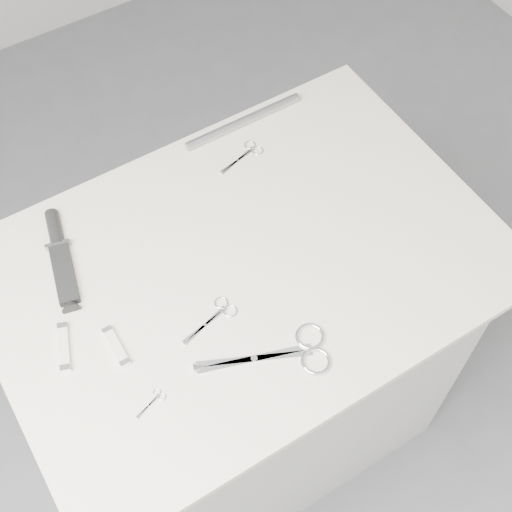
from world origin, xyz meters
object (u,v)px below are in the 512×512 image
pocket_knife_a (116,347)px  pocket_knife_b (64,347)px  tiny_scissors (154,401)px  sheathed_knife (60,253)px  embroidery_scissors_a (217,315)px  embroidery_scissors_b (247,154)px  large_shears (292,352)px  metal_rail (243,121)px  plinth (247,362)px

pocket_knife_a → pocket_knife_b: bearing=59.7°
tiny_scissors → pocket_knife_b: (-0.09, 0.18, 0.01)m
sheathed_knife → tiny_scissors: bearing=-163.6°
embroidery_scissors_a → pocket_knife_a: size_ratio=1.40×
embroidery_scissors_b → large_shears: bearing=-125.6°
pocket_knife_b → metal_rail: size_ratio=0.34×
pocket_knife_b → pocket_knife_a: bearing=-101.4°
plinth → embroidery_scissors_a: (-0.11, -0.07, 0.47)m
embroidery_scissors_b → metal_rail: (0.04, 0.08, 0.01)m
pocket_knife_a → tiny_scissors: bearing=-174.4°
plinth → pocket_knife_b: 0.61m
pocket_knife_a → metal_rail: 0.60m
large_shears → tiny_scissors: (-0.26, 0.05, -0.00)m
large_shears → metal_rail: metal_rail is taller
pocket_knife_a → plinth: bearing=-82.2°
embroidery_scissors_a → pocket_knife_a: (-0.19, 0.04, 0.00)m
embroidery_scissors_a → pocket_knife_b: 0.28m
large_shears → pocket_knife_b: size_ratio=2.45×
sheathed_knife → pocket_knife_a: size_ratio=2.58×
plinth → pocket_knife_b: (-0.38, 0.01, 0.48)m
sheathed_knife → large_shears: bearing=-133.1°
tiny_scissors → sheathed_knife: (-0.02, 0.37, 0.01)m
sheathed_knife → metal_rail: 0.50m
embroidery_scissors_b → sheathed_knife: bearing=169.8°
sheathed_knife → metal_rail: size_ratio=0.77×
sheathed_knife → embroidery_scissors_b: bearing=-72.3°
tiny_scissors → pocket_knife_b: size_ratio=0.64×
tiny_scissors → pocket_knife_a: bearing=76.2°
large_shears → embroidery_scissors_b: large_shears is taller
plinth → embroidery_scissors_b: embroidery_scissors_b is taller
plinth → metal_rail: bearing=59.1°
embroidery_scissors_b → metal_rail: size_ratio=0.39×
sheathed_knife → pocket_knife_a: (0.01, -0.24, -0.00)m
plinth → metal_rail: metal_rail is taller
large_shears → embroidery_scissors_b: 0.48m
plinth → pocket_knife_b: pocket_knife_b is taller
pocket_knife_a → metal_rail: bearing=-53.1°
embroidery_scissors_a → pocket_knife_b: size_ratio=1.23×
embroidery_scissors_b → pocket_knife_a: pocket_knife_a is taller
embroidery_scissors_a → pocket_knife_a: pocket_knife_a is taller
tiny_scissors → pocket_knife_b: bearing=99.0°
metal_rail → embroidery_scissors_b: bearing=-116.9°
tiny_scissors → sheathed_knife: size_ratio=0.28×
tiny_scissors → sheathed_knife: sheathed_knife is taller
large_shears → tiny_scissors: bearing=-169.5°
embroidery_scissors_a → embroidery_scissors_b: 0.40m
sheathed_knife → embroidery_scissors_a: bearing=-131.2°
plinth → large_shears: large_shears is taller
plinth → pocket_knife_a: pocket_knife_a is taller
pocket_knife_b → sheathed_knife: bearing=-1.4°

